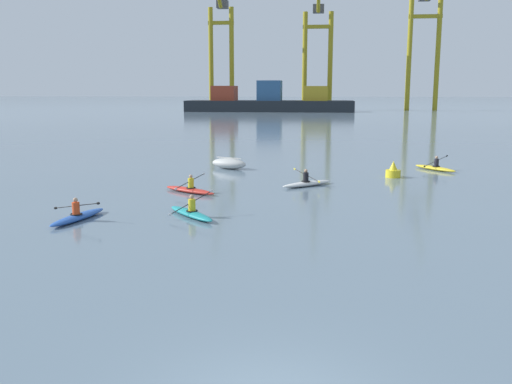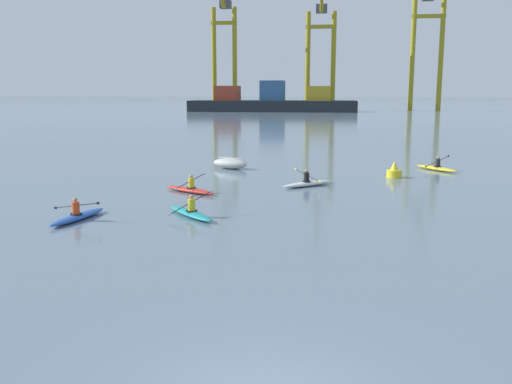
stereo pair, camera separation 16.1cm
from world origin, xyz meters
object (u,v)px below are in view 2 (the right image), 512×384
(channel_buoy, at_px, (394,172))
(kayak_teal, at_px, (191,213))
(gantry_crane_west_mid, at_px, (321,42))
(kayak_white, at_px, (308,183))
(kayak_blue, at_px, (78,216))
(kayak_red, at_px, (190,189))
(gantry_crane_west, at_px, (224,40))
(gantry_crane_east_mid, at_px, (428,37))
(container_barge, at_px, (272,102))
(kayak_yellow, at_px, (437,168))
(capsized_dinghy, at_px, (230,163))

(channel_buoy, bearing_deg, kayak_teal, -129.31)
(gantry_crane_west_mid, bearing_deg, kayak_white, -89.67)
(kayak_blue, bearing_deg, kayak_red, 64.67)
(gantry_crane_west, xyz_separation_m, gantry_crane_east_mid, (50.98, -0.82, 0.26))
(kayak_teal, bearing_deg, gantry_crane_west, 99.57)
(gantry_crane_east_mid, bearing_deg, container_barge, -164.31)
(gantry_crane_west, xyz_separation_m, gantry_crane_west_mid, (24.89, -1.60, -0.81))
(gantry_crane_west, bearing_deg, kayak_yellow, -72.77)
(capsized_dinghy, bearing_deg, channel_buoy, -13.59)
(container_barge, distance_m, kayak_blue, 114.16)
(gantry_crane_west, xyz_separation_m, kayak_teal, (20.94, -124.22, -17.53))
(gantry_crane_west_mid, bearing_deg, kayak_blue, -93.88)
(kayak_teal, distance_m, kayak_yellow, 19.97)
(capsized_dinghy, xyz_separation_m, kayak_blue, (-3.67, -15.56, -0.18))
(channel_buoy, bearing_deg, kayak_white, -143.64)
(gantry_crane_east_mid, height_order, capsized_dinghy, gantry_crane_east_mid)
(gantry_crane_west_mid, bearing_deg, channel_buoy, -87.02)
(gantry_crane_west_mid, bearing_deg, gantry_crane_east_mid, 1.73)
(container_barge, xyz_separation_m, kayak_blue, (2.76, -114.11, -2.12))
(gantry_crane_east_mid, bearing_deg, capsized_dinghy, -105.78)
(capsized_dinghy, height_order, kayak_white, kayak_white)
(gantry_crane_west_mid, relative_size, kayak_white, 12.13)
(kayak_teal, height_order, kayak_white, kayak_teal)
(gantry_crane_west, bearing_deg, kayak_red, -80.63)
(gantry_crane_west, height_order, gantry_crane_east_mid, gantry_crane_west)
(capsized_dinghy, height_order, kayak_blue, kayak_blue)
(gantry_crane_west, bearing_deg, kayak_teal, -80.43)
(gantry_crane_west, bearing_deg, capsized_dinghy, -79.59)
(gantry_crane_east_mid, relative_size, channel_buoy, 35.19)
(gantry_crane_west, height_order, gantry_crane_west_mid, gantry_crane_west)
(kayak_teal, distance_m, kayak_red, 5.56)
(kayak_blue, bearing_deg, kayak_yellow, 43.58)
(gantry_crane_east_mid, bearing_deg, kayak_teal, -103.68)
(gantry_crane_west_mid, height_order, capsized_dinghy, gantry_crane_west_mid)
(kayak_red, bearing_deg, kayak_white, 24.48)
(container_barge, distance_m, channel_buoy, 102.51)
(container_barge, height_order, kayak_teal, container_barge)
(capsized_dinghy, distance_m, kayak_red, 9.01)
(kayak_white, relative_size, kayak_red, 0.91)
(capsized_dinghy, relative_size, kayak_white, 0.97)
(kayak_teal, xyz_separation_m, kayak_red, (-1.33, 5.40, 0.00))
(kayak_teal, relative_size, kayak_blue, 0.85)
(gantry_crane_east_mid, xyz_separation_m, kayak_red, (-31.37, -118.00, -17.79))
(channel_buoy, xyz_separation_m, kayak_red, (-11.04, -6.46, -0.19))
(container_barge, relative_size, gantry_crane_west_mid, 1.13)
(channel_buoy, relative_size, kayak_white, 0.34)
(channel_buoy, bearing_deg, kayak_yellow, 47.54)
(channel_buoy, distance_m, kayak_yellow, 4.65)
(kayak_teal, height_order, kayak_yellow, kayak_teal)
(container_barge, height_order, kayak_red, container_barge)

